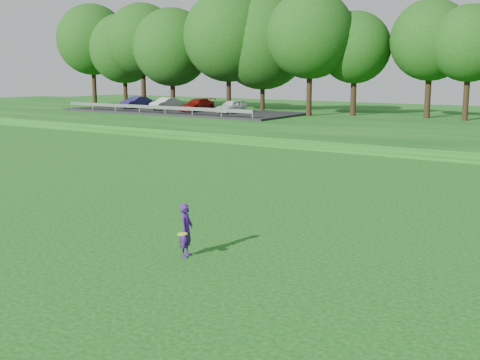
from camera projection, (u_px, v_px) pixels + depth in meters
The scene contains 6 objects.
ground at pixel (107, 224), 18.90m from camera, with size 140.00×140.00×0.00m, color #0C420F.
berm at pixel (430, 128), 46.62m from camera, with size 130.00×30.00×0.60m, color #0C420F.
walking_path at pixel (358, 152), 35.23m from camera, with size 130.00×1.60×0.04m, color gray.
treeline at pixel (450, 27), 48.46m from camera, with size 104.00×7.00×15.00m, color #15400E, non-canonical shape.
parking_lot at pixel (181, 109), 58.56m from camera, with size 24.00×9.00×1.38m.
woman at pixel (186, 230), 15.51m from camera, with size 0.55×0.80×1.40m.
Camera 1 is at (13.68, -12.90, 4.81)m, focal length 45.00 mm.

